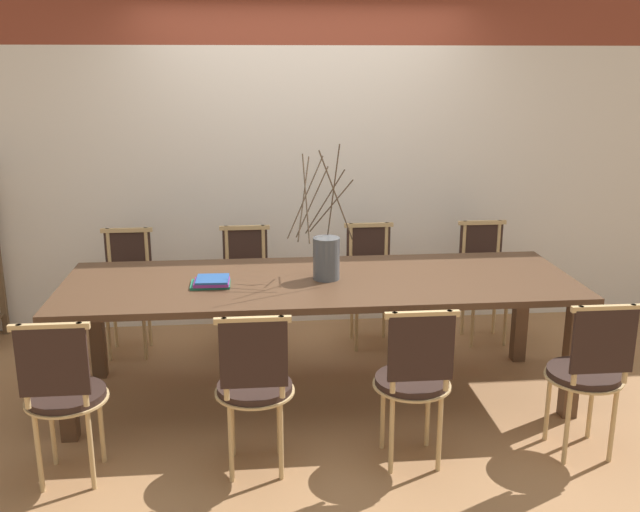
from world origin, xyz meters
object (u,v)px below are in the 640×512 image
object	(u,v)px
chair_far_center	(370,279)
book_stack	(211,282)
chair_near_center	(414,377)
dining_table	(320,292)
vase_centerpiece	(326,256)

from	to	relation	value
chair_far_center	book_stack	bearing A→B (deg)	39.32
chair_near_center	dining_table	bearing A→B (deg)	115.50
chair_near_center	vase_centerpiece	distance (m)	1.03
chair_near_center	book_stack	world-z (taller)	chair_near_center
chair_far_center	book_stack	distance (m)	1.48
vase_centerpiece	book_stack	xyz separation A→B (m)	(-0.70, -0.07, -0.12)
dining_table	chair_near_center	world-z (taller)	chair_near_center
dining_table	vase_centerpiece	world-z (taller)	vase_centerpiece
dining_table	chair_near_center	size ratio (longest dim) A/B	3.47
chair_far_center	vase_centerpiece	xyz separation A→B (m)	(-0.42, -0.84, 0.42)
chair_near_center	book_stack	xyz separation A→B (m)	(-1.07, 0.79, 0.29)
chair_far_center	vase_centerpiece	size ratio (longest dim) A/B	1.09
dining_table	chair_far_center	bearing A→B (deg)	61.73
chair_near_center	book_stack	bearing A→B (deg)	143.36
vase_centerpiece	book_stack	distance (m)	0.71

